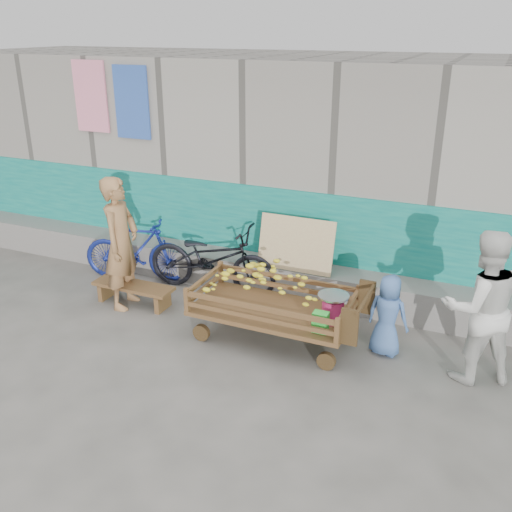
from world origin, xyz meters
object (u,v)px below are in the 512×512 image
at_px(child, 388,315).
at_px(vendor_man, 121,243).
at_px(woman, 480,307).
at_px(bicycle_blue, 136,250).
at_px(bicycle_dark, 212,259).
at_px(bench, 134,289).
at_px(banana_cart, 270,295).

bearing_deg(child, vendor_man, 12.97).
bearing_deg(vendor_man, child, -95.83).
distance_m(woman, bicycle_blue, 4.63).
relative_size(woman, bicycle_dark, 0.89).
xyz_separation_m(woman, bicycle_dark, (-3.42, 0.76, -0.33)).
bearing_deg(child, bench, 11.92).
xyz_separation_m(woman, bicycle_blue, (-4.57, 0.67, -0.35)).
xyz_separation_m(banana_cart, child, (1.29, 0.25, -0.10)).
bearing_deg(bicycle_dark, vendor_man, 129.94).
xyz_separation_m(vendor_man, child, (3.35, 0.17, -0.39)).
relative_size(vendor_man, woman, 1.06).
xyz_separation_m(child, bicycle_blue, (-3.66, 0.56, -0.01)).
distance_m(bench, child, 3.28).
height_order(banana_cart, woman, woman).
distance_m(bench, vendor_man, 0.66).
xyz_separation_m(woman, child, (-0.91, 0.11, -0.34)).
xyz_separation_m(banana_cart, woman, (2.20, 0.14, 0.24)).
relative_size(vendor_man, child, 1.82).
xyz_separation_m(banana_cart, bench, (-1.98, 0.15, -0.37)).
bearing_deg(bicycle_blue, bicycle_dark, -99.83).
height_order(banana_cart, bench, banana_cart).
relative_size(woman, child, 1.72).
height_order(banana_cart, vendor_man, vendor_man).
xyz_separation_m(vendor_man, woman, (4.26, 0.06, -0.05)).
xyz_separation_m(bench, child, (3.27, 0.10, 0.27)).
bearing_deg(banana_cart, child, 11.07).
height_order(banana_cart, bicycle_dark, bicycle_dark).
bearing_deg(bicycle_blue, woman, -112.66).
distance_m(banana_cart, bicycle_blue, 2.51).
relative_size(banana_cart, woman, 1.22).
bearing_deg(banana_cart, bicycle_dark, 143.41).
bearing_deg(bicycle_dark, banana_cart, -130.78).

